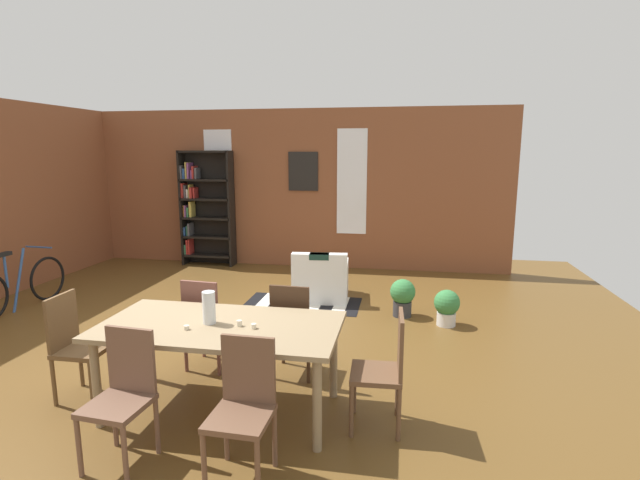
% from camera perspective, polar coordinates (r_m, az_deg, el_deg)
% --- Properties ---
extents(ground_plane, '(11.05, 11.05, 0.00)m').
position_cam_1_polar(ground_plane, '(5.48, -15.59, -13.27)').
color(ground_plane, brown).
extents(back_wall_brick, '(8.39, 0.12, 2.97)m').
position_cam_1_polar(back_wall_brick, '(9.11, -4.26, 6.17)').
color(back_wall_brick, brown).
rests_on(back_wall_brick, ground).
extents(window_pane_0, '(0.55, 0.02, 1.93)m').
position_cam_1_polar(window_pane_0, '(9.44, -12.06, 7.02)').
color(window_pane_0, white).
extents(window_pane_1, '(0.55, 0.02, 1.93)m').
position_cam_1_polar(window_pane_1, '(8.80, 3.85, 6.98)').
color(window_pane_1, white).
extents(dining_table, '(1.98, 1.00, 0.78)m').
position_cam_1_polar(dining_table, '(4.08, -11.91, -10.91)').
color(dining_table, '#917A59').
rests_on(dining_table, ground).
extents(vase_on_table, '(0.11, 0.11, 0.27)m').
position_cam_1_polar(vase_on_table, '(4.04, -13.23, -7.92)').
color(vase_on_table, silver).
rests_on(vase_on_table, dining_table).
extents(tealight_candle_0, '(0.04, 0.04, 0.03)m').
position_cam_1_polar(tealight_candle_0, '(3.99, -15.79, -10.10)').
color(tealight_candle_0, silver).
rests_on(tealight_candle_0, dining_table).
extents(tealight_candle_1, '(0.04, 0.04, 0.04)m').
position_cam_1_polar(tealight_candle_1, '(3.90, -7.99, -10.23)').
color(tealight_candle_1, silver).
rests_on(tealight_candle_1, dining_table).
extents(tealight_candle_2, '(0.04, 0.04, 0.05)m').
position_cam_1_polar(tealight_candle_2, '(3.97, -9.69, -9.85)').
color(tealight_candle_2, silver).
rests_on(tealight_candle_2, dining_table).
extents(dining_chair_near_left, '(0.43, 0.43, 0.95)m').
position_cam_1_polar(dining_chair_near_left, '(3.76, -22.63, -16.55)').
color(dining_chair_near_left, brown).
rests_on(dining_chair_near_left, ground).
extents(dining_chair_far_left, '(0.43, 0.43, 0.95)m').
position_cam_1_polar(dining_chair_far_left, '(4.94, -13.57, -9.43)').
color(dining_chair_far_left, brown).
rests_on(dining_chair_far_left, ground).
extents(dining_chair_head_right, '(0.42, 0.42, 0.95)m').
position_cam_1_polar(dining_chair_head_right, '(3.89, 7.90, -14.88)').
color(dining_chair_head_right, brown).
rests_on(dining_chair_head_right, ground).
extents(dining_chair_near_right, '(0.41, 0.41, 0.95)m').
position_cam_1_polar(dining_chair_near_right, '(3.40, -9.20, -18.89)').
color(dining_chair_near_right, brown).
rests_on(dining_chair_near_right, ground).
extents(dining_chair_head_left, '(0.41, 0.41, 0.95)m').
position_cam_1_polar(dining_chair_head_left, '(4.81, -27.37, -10.93)').
color(dining_chair_head_left, brown).
rests_on(dining_chair_head_left, ground).
extents(dining_chair_far_right, '(0.42, 0.42, 0.95)m').
position_cam_1_polar(dining_chair_far_right, '(4.67, -3.28, -10.35)').
color(dining_chair_far_right, '#412B1C').
rests_on(dining_chair_far_right, ground).
extents(bookshelf_tall, '(1.02, 0.30, 2.20)m').
position_cam_1_polar(bookshelf_tall, '(9.42, -13.80, 3.96)').
color(bookshelf_tall, black).
rests_on(bookshelf_tall, ground).
extents(armchair_white, '(0.87, 0.87, 0.75)m').
position_cam_1_polar(armchair_white, '(7.13, 0.11, -4.89)').
color(armchair_white, white).
rests_on(armchair_white, ground).
extents(bicycle_second, '(0.44, 1.69, 0.89)m').
position_cam_1_polar(bicycle_second, '(7.84, -32.50, -4.74)').
color(bicycle_second, black).
rests_on(bicycle_second, ground).
extents(potted_plant_by_shelf, '(0.34, 0.34, 0.51)m').
position_cam_1_polar(potted_plant_by_shelf, '(6.47, 9.92, -6.64)').
color(potted_plant_by_shelf, '#333338').
rests_on(potted_plant_by_shelf, ground).
extents(potted_plant_corner, '(0.32, 0.32, 0.46)m').
position_cam_1_polar(potted_plant_corner, '(6.27, 15.02, -7.69)').
color(potted_plant_corner, silver).
rests_on(potted_plant_corner, ground).
extents(striped_rug, '(1.66, 0.85, 0.01)m').
position_cam_1_polar(striped_rug, '(6.95, -2.13, -7.66)').
color(striped_rug, black).
rests_on(striped_rug, ground).
extents(framed_picture, '(0.56, 0.03, 0.72)m').
position_cam_1_polar(framed_picture, '(8.93, -2.03, 8.26)').
color(framed_picture, black).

